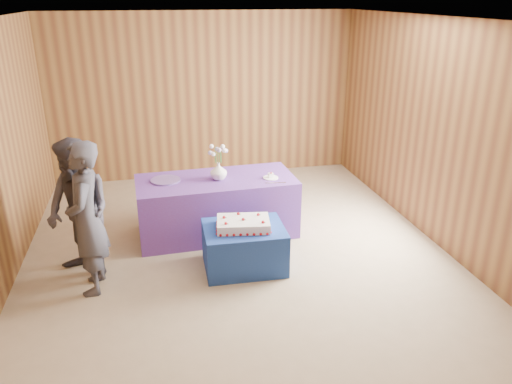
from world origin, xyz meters
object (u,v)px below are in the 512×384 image
object	(u,v)px
vase	(219,171)
guest_left	(86,219)
serving_table	(217,206)
sheet_cake	(243,224)
guest_right	(79,212)
cake_table	(244,247)

from	to	relation	value
vase	guest_left	size ratio (longest dim) A/B	0.13
vase	serving_table	bearing A→B (deg)	149.11
sheet_cake	guest_right	size ratio (longest dim) A/B	0.42
cake_table	serving_table	size ratio (longest dim) A/B	0.45
serving_table	sheet_cake	world-z (taller)	serving_table
sheet_cake	guest_right	bearing A→B (deg)	-177.55
cake_table	guest_left	world-z (taller)	guest_left
sheet_cake	vase	xyz separation A→B (m)	(-0.13, 0.95, 0.31)
cake_table	guest_right	xyz separation A→B (m)	(-1.75, 0.18, 0.54)
vase	guest_left	distance (m)	1.82
sheet_cake	serving_table	bearing A→B (deg)	108.17
cake_table	guest_left	bearing A→B (deg)	-175.25
guest_right	cake_table	bearing A→B (deg)	42.17
serving_table	guest_left	xyz separation A→B (m)	(-1.47, -1.05, 0.44)
guest_right	vase	bearing A→B (deg)	73.31
cake_table	vase	size ratio (longest dim) A/B	4.12
vase	guest_right	size ratio (longest dim) A/B	0.14
cake_table	sheet_cake	bearing A→B (deg)	-129.80
guest_right	guest_left	bearing A→B (deg)	-21.24
serving_table	guest_right	size ratio (longest dim) A/B	1.27
sheet_cake	guest_left	size ratio (longest dim) A/B	0.41
serving_table	sheet_cake	size ratio (longest dim) A/B	3.03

